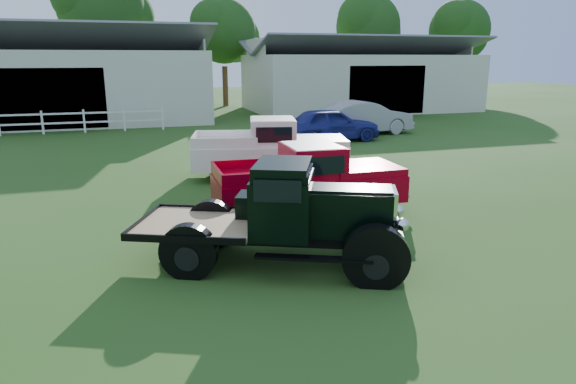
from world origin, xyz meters
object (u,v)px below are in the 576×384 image
object	(u,v)px
white_pickup	(270,149)
misc_car_blue	(331,124)
red_pickup	(308,179)
misc_car_grey	(363,118)
vintage_flatbed	(278,214)

from	to	relation	value
white_pickup	misc_car_blue	xyz separation A→B (m)	(4.80, 6.47, -0.17)
red_pickup	white_pickup	bearing A→B (deg)	88.77
misc_car_blue	misc_car_grey	world-z (taller)	misc_car_grey
misc_car_blue	misc_car_grey	bearing A→B (deg)	-57.51
white_pickup	misc_car_grey	size ratio (longest dim) A/B	1.00
vintage_flatbed	misc_car_blue	size ratio (longest dim) A/B	1.10
vintage_flatbed	misc_car_blue	bearing A→B (deg)	88.07
vintage_flatbed	white_pickup	size ratio (longest dim) A/B	0.97
vintage_flatbed	white_pickup	distance (m)	7.39
red_pickup	misc_car_grey	size ratio (longest dim) A/B	0.94
white_pickup	misc_car_blue	size ratio (longest dim) A/B	1.13
red_pickup	misc_car_blue	bearing A→B (deg)	66.16
white_pickup	misc_car_grey	world-z (taller)	white_pickup
white_pickup	misc_car_blue	world-z (taller)	white_pickup
vintage_flatbed	misc_car_grey	world-z (taller)	vintage_flatbed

